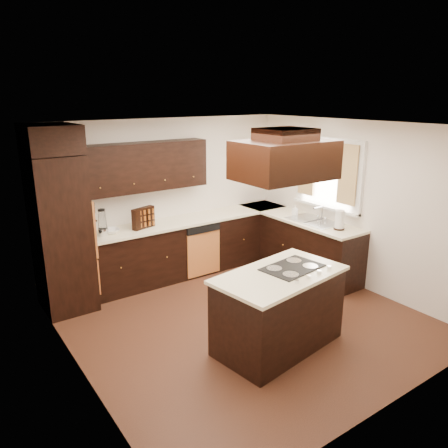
{
  "coord_description": "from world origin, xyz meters",
  "views": [
    {
      "loc": [
        -3.17,
        -4.07,
        2.85
      ],
      "look_at": [
        0.1,
        0.6,
        1.15
      ],
      "focal_mm": 35.0,
      "sensor_mm": 36.0,
      "label": 1
    }
  ],
  "objects_px": {
    "island": "(278,312)",
    "spice_rack": "(143,218)",
    "range_hood": "(284,160)",
    "oven_column": "(61,234)"
  },
  "relations": [
    {
      "from": "island",
      "to": "range_hood",
      "type": "bearing_deg",
      "value": 38.83
    },
    {
      "from": "island",
      "to": "range_hood",
      "type": "distance_m",
      "value": 1.73
    },
    {
      "from": "oven_column",
      "to": "island",
      "type": "xyz_separation_m",
      "value": [
        1.72,
        -2.42,
        -0.62
      ]
    },
    {
      "from": "island",
      "to": "range_hood",
      "type": "xyz_separation_m",
      "value": [
        0.15,
        0.16,
        1.72
      ]
    },
    {
      "from": "spice_rack",
      "to": "oven_column",
      "type": "bearing_deg",
      "value": 164.96
    },
    {
      "from": "island",
      "to": "spice_rack",
      "type": "bearing_deg",
      "value": 93.64
    },
    {
      "from": "oven_column",
      "to": "island",
      "type": "relative_size",
      "value": 1.45
    },
    {
      "from": "oven_column",
      "to": "range_hood",
      "type": "xyz_separation_m",
      "value": [
        1.88,
        -2.25,
        1.1
      ]
    },
    {
      "from": "spice_rack",
      "to": "island",
      "type": "bearing_deg",
      "value": -95.67
    },
    {
      "from": "oven_column",
      "to": "island",
      "type": "height_order",
      "value": "oven_column"
    }
  ]
}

